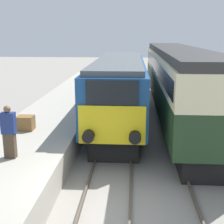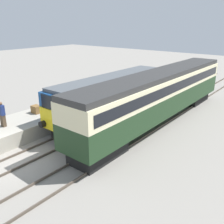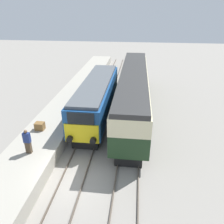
{
  "view_description": "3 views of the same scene",
  "coord_description": "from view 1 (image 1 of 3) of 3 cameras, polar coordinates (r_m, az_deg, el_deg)",
  "views": [
    {
      "loc": [
        0.75,
        -7.92,
        5.0
      ],
      "look_at": [
        0.0,
        3.09,
        2.22
      ],
      "focal_mm": 50.0,
      "sensor_mm": 36.0,
      "label": 1
    },
    {
      "loc": [
        12.43,
        -6.22,
        7.74
      ],
      "look_at": [
        1.7,
        7.09,
        1.6
      ],
      "focal_mm": 40.0,
      "sensor_mm": 36.0,
      "label": 2
    },
    {
      "loc": [
        3.68,
        -9.88,
        9.88
      ],
      "look_at": [
        1.7,
        7.09,
        1.6
      ],
      "focal_mm": 35.0,
      "sensor_mm": 36.0,
      "label": 3
    }
  ],
  "objects": [
    {
      "name": "locomotive",
      "position": [
        17.44,
        1.38,
        4.37
      ],
      "size": [
        2.7,
        12.84,
        3.68
      ],
      "color": "black",
      "rests_on": "ground_plane"
    },
    {
      "name": "passenger_carriage",
      "position": [
        19.31,
        11.83,
        6.51
      ],
      "size": [
        2.75,
        19.07,
        4.18
      ],
      "color": "black",
      "rests_on": "ground_plane"
    },
    {
      "name": "rails_far_track",
      "position": [
        14.08,
        14.59,
        -6.83
      ],
      "size": [
        1.5,
        60.0,
        0.14
      ],
      "color": "#4C4238",
      "rests_on": "ground_plane"
    },
    {
      "name": "ground_plane",
      "position": [
        9.4,
        -1.35,
        -18.01
      ],
      "size": [
        120.0,
        120.0,
        0.0
      ],
      "primitive_type": "plane",
      "color": "gray"
    },
    {
      "name": "luggage_crate",
      "position": [
        13.61,
        -15.56,
        -1.94
      ],
      "size": [
        0.7,
        0.56,
        0.6
      ],
      "color": "brown",
      "rests_on": "platform_left"
    },
    {
      "name": "rails_near_track",
      "position": [
        13.85,
        0.54,
        -6.7
      ],
      "size": [
        1.51,
        60.0,
        0.14
      ],
      "color": "#4C4238",
      "rests_on": "ground_plane"
    },
    {
      "name": "platform_left",
      "position": [
        17.03,
        -10.01,
        -1.31
      ],
      "size": [
        3.5,
        50.0,
        1.05
      ],
      "color": "#9E998C",
      "rests_on": "ground_plane"
    },
    {
      "name": "person_on_platform",
      "position": [
        10.56,
        -18.32,
        -3.52
      ],
      "size": [
        0.44,
        0.26,
        1.75
      ],
      "color": "#473828",
      "rests_on": "platform_left"
    }
  ]
}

